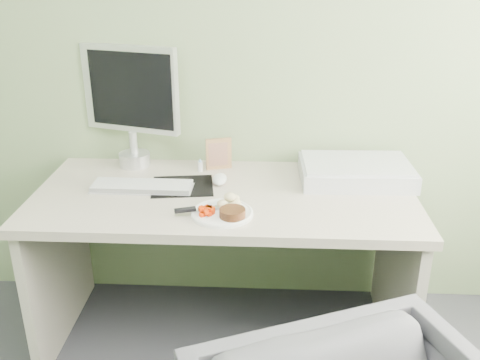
{
  "coord_description": "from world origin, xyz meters",
  "views": [
    {
      "loc": [
        0.17,
        -0.42,
        1.66
      ],
      "look_at": [
        0.07,
        1.5,
        0.84
      ],
      "focal_mm": 40.0,
      "sensor_mm": 36.0,
      "label": 1
    }
  ],
  "objects_px": {
    "desk": "(225,231)",
    "scanner": "(356,172)",
    "monitor": "(131,99)",
    "plate": "(222,213)"
  },
  "relations": [
    {
      "from": "desk",
      "to": "scanner",
      "type": "xyz_separation_m",
      "value": [
        0.57,
        0.16,
        0.22
      ]
    },
    {
      "from": "scanner",
      "to": "desk",
      "type": "bearing_deg",
      "value": -165.36
    },
    {
      "from": "desk",
      "to": "monitor",
      "type": "distance_m",
      "value": 0.74
    },
    {
      "from": "desk",
      "to": "monitor",
      "type": "bearing_deg",
      "value": 144.89
    },
    {
      "from": "monitor",
      "to": "scanner",
      "type": "bearing_deg",
      "value": 7.87
    },
    {
      "from": "desk",
      "to": "plate",
      "type": "bearing_deg",
      "value": -87.7
    },
    {
      "from": "plate",
      "to": "scanner",
      "type": "xyz_separation_m",
      "value": [
        0.56,
        0.37,
        0.03
      ]
    },
    {
      "from": "desk",
      "to": "scanner",
      "type": "distance_m",
      "value": 0.63
    },
    {
      "from": "plate",
      "to": "scanner",
      "type": "height_order",
      "value": "scanner"
    },
    {
      "from": "monitor",
      "to": "plate",
      "type": "bearing_deg",
      "value": -32.52
    }
  ]
}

